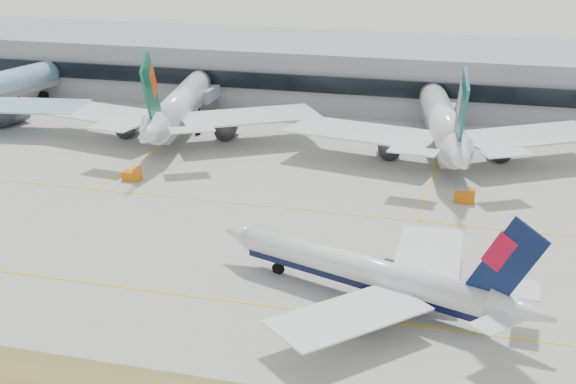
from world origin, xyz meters
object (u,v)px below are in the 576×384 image
(widebody_eva, at_px, (179,108))
(terminal, at_px, (361,71))
(widebody_cathay, at_px, (444,126))
(taxiing_airliner, at_px, (373,275))

(widebody_eva, distance_m, terminal, 56.78)
(widebody_cathay, relative_size, terminal, 0.23)
(taxiing_airliner, bearing_deg, widebody_cathay, -72.73)
(taxiing_airliner, height_order, widebody_eva, widebody_eva)
(widebody_cathay, bearing_deg, widebody_eva, 78.89)
(terminal, bearing_deg, widebody_eva, -125.50)
(taxiing_airliner, xyz_separation_m, widebody_cathay, (3.09, 68.73, 2.32))
(widebody_eva, xyz_separation_m, widebody_cathay, (58.94, -0.18, 0.01))
(terminal, bearing_deg, taxiing_airliner, -78.76)
(taxiing_airliner, relative_size, terminal, 0.17)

